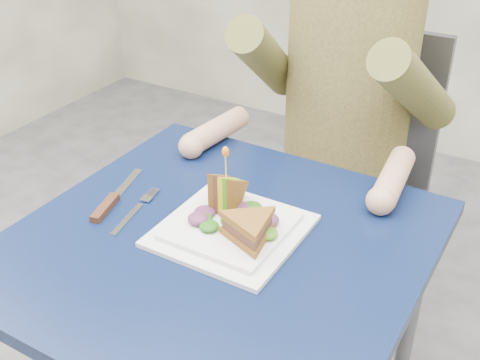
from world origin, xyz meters
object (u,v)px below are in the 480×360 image
Objects in this scene: chair at (352,164)px; plate at (231,229)px; table at (219,272)px; knife at (109,203)px; sandwich_upright at (226,193)px; diner at (349,53)px; sandwich_flat at (250,229)px; fork at (134,211)px.

chair reaches higher than plate.
knife reaches higher than table.
knife is (-0.26, -0.75, 0.20)m from chair.
table is 0.16m from sandwich_upright.
plate is at bearing -49.14° from sandwich_upright.
table is 0.74m from chair.
plate is (0.01, -0.59, -0.18)m from diner.
table is 0.81× the size of chair.
sandwich_flat is at bearing -84.83° from chair.
fork is (-0.17, -0.09, -0.05)m from sandwich_upright.
chair is 1.25× the size of diner.
sandwich_flat is at bearing -36.70° from sandwich_upright.
knife is at bearing -108.88° from chair.
sandwich_upright reaches higher than table.
sandwich_upright is at bearing 143.30° from sandwich_flat.
chair is 4.27× the size of knife.
sandwich_flat is 0.74× the size of knife.
sandwich_flat is at bearing -83.90° from diner.
diner is 0.71m from knife.
sandwich_upright is (-0.09, 0.07, 0.01)m from sandwich_flat.
sandwich_upright is (-0.03, -0.66, 0.24)m from chair.
sandwich_upright is at bearing 21.72° from knife.
sandwich_upright reaches higher than sandwich_flat.
chair reaches higher than table.
sandwich_upright is (-0.04, 0.05, 0.05)m from plate.
plate is at bearing -89.11° from chair.
fork is 0.06m from knife.
knife is at bearing -176.28° from sandwich_flat.
diner is at bearing 90.00° from table.
diner is 4.65× the size of sandwich_flat.
sandwich_flat reaches higher than plate.
plate is 0.21m from fork.
plate reaches higher than table.
table is 6.13× the size of sandwich_upright.
sandwich_flat is 1.31× the size of sandwich_upright.
plate is at bearing 9.76° from knife.
fork is at bearing -104.66° from chair.
chair is at bearing 71.12° from knife.
plate is 1.45× the size of fork.
sandwich_upright is (-0.03, 0.08, 0.13)m from table.
chair is 0.82m from knife.
diner is at bearing 72.88° from fork.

